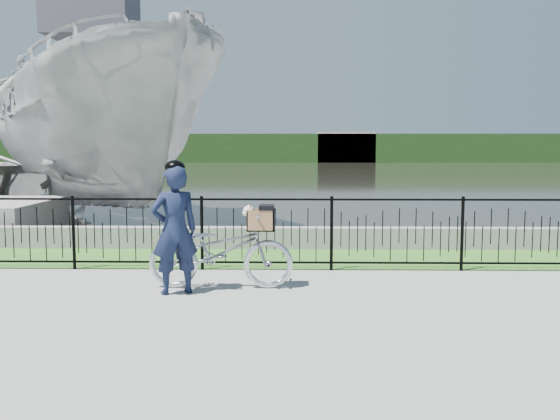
{
  "coord_description": "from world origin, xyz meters",
  "views": [
    {
      "loc": [
        0.4,
        -7.9,
        1.95
      ],
      "look_at": [
        0.22,
        1.0,
        1.0
      ],
      "focal_mm": 40.0,
      "sensor_mm": 36.0,
      "label": 1
    }
  ],
  "objects": [
    {
      "name": "far_building_right",
      "position": [
        6.0,
        58.5,
        1.6
      ],
      "size": [
        6.0,
        3.0,
        3.2
      ],
      "primitive_type": "cube",
      "color": "#A79A86",
      "rests_on": "ground"
    },
    {
      "name": "ground",
      "position": [
        0.0,
        0.0,
        0.0
      ],
      "size": [
        120.0,
        120.0,
        0.0
      ],
      "primitive_type": "plane",
      "color": "gray",
      "rests_on": "ground"
    },
    {
      "name": "far_treeline",
      "position": [
        0.0,
        60.0,
        1.5
      ],
      "size": [
        120.0,
        6.0,
        3.0
      ],
      "primitive_type": "cube",
      "color": "#1E3C17",
      "rests_on": "ground"
    },
    {
      "name": "cyclist",
      "position": [
        -1.13,
        0.06,
        0.86
      ],
      "size": [
        0.72,
        0.61,
        1.74
      ],
      "color": "#131B35",
      "rests_on": "ground"
    },
    {
      "name": "bicycle_rig",
      "position": [
        -0.56,
        0.4,
        0.52
      ],
      "size": [
        1.95,
        0.68,
        1.15
      ],
      "color": "silver",
      "rests_on": "ground"
    },
    {
      "name": "quay_wall",
      "position": [
        0.0,
        3.6,
        0.2
      ],
      "size": [
        60.0,
        0.3,
        0.4
      ],
      "primitive_type": "cube",
      "color": "gray",
      "rests_on": "ground"
    },
    {
      "name": "far_building_left",
      "position": [
        -18.0,
        58.0,
        2.0
      ],
      "size": [
        8.0,
        4.0,
        4.0
      ],
      "primitive_type": "cube",
      "color": "#A79A86",
      "rests_on": "ground"
    },
    {
      "name": "grass_strip",
      "position": [
        0.0,
        2.6,
        0.0
      ],
      "size": [
        60.0,
        2.0,
        0.01
      ],
      "primitive_type": "cube",
      "color": "#397123",
      "rests_on": "ground"
    },
    {
      "name": "boat_near",
      "position": [
        -4.84,
        8.58,
        2.33
      ],
      "size": [
        10.29,
        12.06,
        6.3
      ],
      "color": "#A3A2A3",
      "rests_on": "water"
    },
    {
      "name": "water",
      "position": [
        0.0,
        33.0,
        0.0
      ],
      "size": [
        120.0,
        120.0,
        0.0
      ],
      "primitive_type": "plane",
      "color": "black",
      "rests_on": "ground"
    },
    {
      "name": "fence",
      "position": [
        0.0,
        1.6,
        0.58
      ],
      "size": [
        14.0,
        0.06,
        1.15
      ],
      "primitive_type": null,
      "color": "black",
      "rests_on": "ground"
    }
  ]
}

